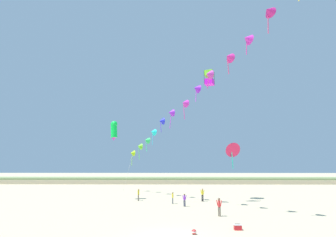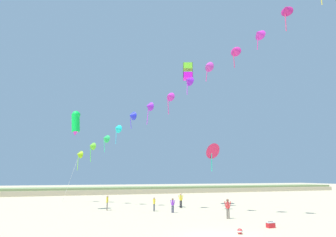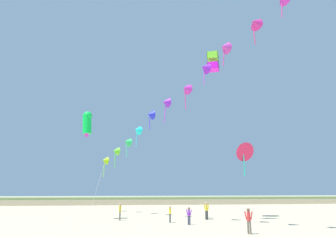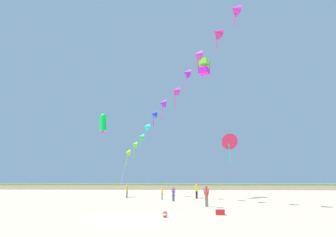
{
  "view_description": "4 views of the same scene",
  "coord_description": "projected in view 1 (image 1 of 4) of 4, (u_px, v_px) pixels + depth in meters",
  "views": [
    {
      "loc": [
        0.24,
        -19.5,
        5.11
      ],
      "look_at": [
        -0.12,
        8.53,
        9.89
      ],
      "focal_mm": 28.0,
      "sensor_mm": 36.0,
      "label": 1
    },
    {
      "loc": [
        -9.66,
        -17.28,
        3.76
      ],
      "look_at": [
        -0.05,
        9.36,
        9.22
      ],
      "focal_mm": 32.0,
      "sensor_mm": 36.0,
      "label": 2
    },
    {
      "loc": [
        -3.42,
        -13.86,
        3.07
      ],
      "look_at": [
        -0.35,
        10.74,
        8.89
      ],
      "focal_mm": 32.0,
      "sensor_mm": 36.0,
      "label": 3
    },
    {
      "loc": [
        3.21,
        -16.2,
        2.22
      ],
      "look_at": [
        1.19,
        13.27,
        9.17
      ],
      "focal_mm": 28.0,
      "sensor_mm": 36.0,
      "label": 4
    }
  ],
  "objects": [
    {
      "name": "person_mid_center",
      "position": [
        173.0,
        197.0,
        33.34
      ],
      "size": [
        0.2,
        0.52,
        1.49
      ],
      "color": "#474C56",
      "rests_on": "ground"
    },
    {
      "name": "large_kite_low_lead",
      "position": [
        209.0,
        78.0,
        38.99
      ],
      "size": [
        1.65,
        1.65,
        2.16
      ],
      "color": "#E515DE"
    },
    {
      "name": "person_far_right",
      "position": [
        219.0,
        206.0,
        25.57
      ],
      "size": [
        0.54,
        0.42,
        1.73
      ],
      "color": "#726656",
      "rests_on": "ground"
    },
    {
      "name": "beach_ball",
      "position": [
        194.0,
        232.0,
        19.04
      ],
      "size": [
        0.36,
        0.36,
        0.36
      ],
      "color": "red",
      "rests_on": "ground"
    },
    {
      "name": "kite_banner_string",
      "position": [
        196.0,
        88.0,
        32.92
      ],
      "size": [
        23.44,
        36.44,
        22.77
      ],
      "color": "#96D415"
    },
    {
      "name": "person_near_left",
      "position": [
        202.0,
        194.0,
        35.48
      ],
      "size": [
        0.54,
        0.42,
        1.73
      ],
      "color": "black",
      "rests_on": "ground"
    },
    {
      "name": "beach_cooler",
      "position": [
        238.0,
        227.0,
        20.29
      ],
      "size": [
        0.58,
        0.41,
        0.46
      ],
      "color": "red",
      "rests_on": "ground"
    },
    {
      "name": "dune_ridge",
      "position": [
        171.0,
        180.0,
        67.75
      ],
      "size": [
        120.0,
        8.79,
        1.4
      ],
      "color": "#BFAE8B",
      "rests_on": "ground"
    },
    {
      "name": "large_kite_high_solo",
      "position": [
        114.0,
        130.0,
        38.3
      ],
      "size": [
        1.16,
        1.03,
        2.9
      ],
      "color": "#0EE145"
    },
    {
      "name": "person_far_left",
      "position": [
        138.0,
        194.0,
        36.0
      ],
      "size": [
        0.22,
        0.58,
        1.64
      ],
      "color": "#726656",
      "rests_on": "ground"
    },
    {
      "name": "person_near_right",
      "position": [
        184.0,
        199.0,
        31.35
      ],
      "size": [
        0.51,
        0.24,
        1.48
      ],
      "color": "#282D4C",
      "rests_on": "ground"
    },
    {
      "name": "large_kite_mid_trail",
      "position": [
        232.0,
        149.0,
        36.19
      ],
      "size": [
        2.33,
        1.82,
        3.78
      ],
      "color": "#EC2454"
    },
    {
      "name": "ground_plane",
      "position": [
        168.0,
        237.0,
        18.36
      ],
      "size": [
        240.0,
        240.0,
        0.0
      ],
      "primitive_type": "plane",
      "color": "beige"
    }
  ]
}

